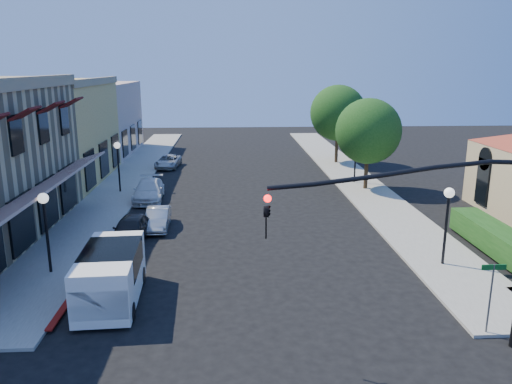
{
  "coord_description": "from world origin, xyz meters",
  "views": [
    {
      "loc": [
        -0.84,
        -12.13,
        8.61
      ],
      "look_at": [
        0.42,
        11.53,
        2.6
      ],
      "focal_mm": 35.0,
      "sensor_mm": 36.0,
      "label": 1
    }
  ],
  "objects_px": {
    "signal_mast_arm": "(459,224)",
    "street_name_sign": "(491,288)",
    "parked_car_c": "(149,190)",
    "parked_car_a": "(131,229)",
    "lamppost_left_near": "(45,213)",
    "parked_car_d": "(168,161)",
    "white_van": "(110,273)",
    "lamppost_left_far": "(118,154)",
    "lamppost_right_far": "(356,148)",
    "street_tree_b": "(338,113)",
    "parked_car_b": "(158,219)",
    "lamppost_right_near": "(448,207)",
    "street_tree_a": "(368,131)"
  },
  "relations": [
    {
      "from": "lamppost_right_near",
      "to": "lamppost_right_far",
      "type": "relative_size",
      "value": 1.0
    },
    {
      "from": "street_name_sign",
      "to": "white_van",
      "type": "xyz_separation_m",
      "value": [
        -12.81,
        3.02,
        -0.52
      ]
    },
    {
      "from": "signal_mast_arm",
      "to": "parked_car_d",
      "type": "relative_size",
      "value": 2.04
    },
    {
      "from": "street_tree_b",
      "to": "lamppost_left_near",
      "type": "relative_size",
      "value": 1.97
    },
    {
      "from": "signal_mast_arm",
      "to": "parked_car_c",
      "type": "xyz_separation_m",
      "value": [
        -12.06,
        18.5,
        -3.43
      ]
    },
    {
      "from": "street_tree_b",
      "to": "street_name_sign",
      "type": "xyz_separation_m",
      "value": [
        -1.3,
        -29.8,
        -2.85
      ]
    },
    {
      "from": "signal_mast_arm",
      "to": "lamppost_left_far",
      "type": "distance_m",
      "value": 25.07
    },
    {
      "from": "lamppost_right_far",
      "to": "white_van",
      "type": "xyz_separation_m",
      "value": [
        -13.81,
        -18.78,
        -1.56
      ]
    },
    {
      "from": "white_van",
      "to": "street_tree_b",
      "type": "bearing_deg",
      "value": 62.22
    },
    {
      "from": "street_name_sign",
      "to": "lamppost_right_far",
      "type": "bearing_deg",
      "value": 87.37
    },
    {
      "from": "lamppost_right_far",
      "to": "parked_car_d",
      "type": "xyz_separation_m",
      "value": [
        -14.7,
        6.82,
        -2.19
      ]
    },
    {
      "from": "street_name_sign",
      "to": "lamppost_left_far",
      "type": "height_order",
      "value": "lamppost_left_far"
    },
    {
      "from": "white_van",
      "to": "parked_car_c",
      "type": "xyz_separation_m",
      "value": [
        -0.89,
        14.78,
        -0.52
      ]
    },
    {
      "from": "white_van",
      "to": "parked_car_a",
      "type": "bearing_deg",
      "value": 94.65
    },
    {
      "from": "signal_mast_arm",
      "to": "parked_car_c",
      "type": "height_order",
      "value": "signal_mast_arm"
    },
    {
      "from": "parked_car_a",
      "to": "parked_car_c",
      "type": "distance_m",
      "value": 8.01
    },
    {
      "from": "lamppost_left_far",
      "to": "street_name_sign",
      "type": "bearing_deg",
      "value": -51.06
    },
    {
      "from": "street_tree_a",
      "to": "parked_car_d",
      "type": "relative_size",
      "value": 1.65
    },
    {
      "from": "street_tree_b",
      "to": "lamppost_right_far",
      "type": "distance_m",
      "value": 8.21
    },
    {
      "from": "signal_mast_arm",
      "to": "parked_car_b",
      "type": "relative_size",
      "value": 2.36
    },
    {
      "from": "lamppost_left_near",
      "to": "lamppost_left_far",
      "type": "xyz_separation_m",
      "value": [
        0.0,
        14.0,
        0.0
      ]
    },
    {
      "from": "parked_car_a",
      "to": "parked_car_c",
      "type": "height_order",
      "value": "parked_car_c"
    },
    {
      "from": "lamppost_left_near",
      "to": "parked_car_d",
      "type": "relative_size",
      "value": 0.91
    },
    {
      "from": "parked_car_b",
      "to": "parked_car_d",
      "type": "height_order",
      "value": "parked_car_b"
    },
    {
      "from": "signal_mast_arm",
      "to": "parked_car_c",
      "type": "bearing_deg",
      "value": 123.09
    },
    {
      "from": "signal_mast_arm",
      "to": "street_name_sign",
      "type": "xyz_separation_m",
      "value": [
        1.64,
        0.7,
        -2.39
      ]
    },
    {
      "from": "parked_car_a",
      "to": "parked_car_d",
      "type": "bearing_deg",
      "value": 96.82
    },
    {
      "from": "street_name_sign",
      "to": "lamppost_left_far",
      "type": "bearing_deg",
      "value": 128.94
    },
    {
      "from": "lamppost_left_near",
      "to": "lamppost_right_far",
      "type": "xyz_separation_m",
      "value": [
        17.0,
        16.0,
        0.0
      ]
    },
    {
      "from": "street_tree_b",
      "to": "signal_mast_arm",
      "type": "height_order",
      "value": "street_tree_b"
    },
    {
      "from": "street_tree_b",
      "to": "lamppost_left_far",
      "type": "distance_m",
      "value": 20.06
    },
    {
      "from": "street_tree_a",
      "to": "lamppost_right_far",
      "type": "distance_m",
      "value": 2.49
    },
    {
      "from": "lamppost_right_far",
      "to": "parked_car_c",
      "type": "distance_m",
      "value": 15.38
    },
    {
      "from": "street_tree_a",
      "to": "street_tree_b",
      "type": "distance_m",
      "value": 10.01
    },
    {
      "from": "lamppost_left_far",
      "to": "lamppost_right_far",
      "type": "distance_m",
      "value": 17.12
    },
    {
      "from": "street_name_sign",
      "to": "lamppost_right_far",
      "type": "distance_m",
      "value": 21.85
    },
    {
      "from": "parked_car_b",
      "to": "parked_car_c",
      "type": "relative_size",
      "value": 0.75
    },
    {
      "from": "signal_mast_arm",
      "to": "lamppost_right_near",
      "type": "bearing_deg",
      "value": 67.88
    },
    {
      "from": "street_tree_b",
      "to": "white_van",
      "type": "height_order",
      "value": "street_tree_b"
    },
    {
      "from": "lamppost_right_near",
      "to": "parked_car_a",
      "type": "relative_size",
      "value": 0.93
    },
    {
      "from": "street_tree_a",
      "to": "parked_car_a",
      "type": "xyz_separation_m",
      "value": [
        -14.66,
        -10.0,
        -3.54
      ]
    },
    {
      "from": "signal_mast_arm",
      "to": "street_name_sign",
      "type": "distance_m",
      "value": 2.98
    },
    {
      "from": "signal_mast_arm",
      "to": "lamppost_right_far",
      "type": "xyz_separation_m",
      "value": [
        2.64,
        22.5,
        -1.35
      ]
    },
    {
      "from": "street_tree_a",
      "to": "parked_car_b",
      "type": "distance_m",
      "value": 16.2
    },
    {
      "from": "signal_mast_arm",
      "to": "parked_car_a",
      "type": "distance_m",
      "value": 16.11
    },
    {
      "from": "street_tree_a",
      "to": "white_van",
      "type": "relative_size",
      "value": 1.39
    },
    {
      "from": "lamppost_left_far",
      "to": "lamppost_right_near",
      "type": "distance_m",
      "value": 22.02
    },
    {
      "from": "lamppost_left_far",
      "to": "lamppost_right_near",
      "type": "xyz_separation_m",
      "value": [
        17.0,
        -14.0,
        0.0
      ]
    },
    {
      "from": "lamppost_left_near",
      "to": "lamppost_left_far",
      "type": "height_order",
      "value": "same"
    },
    {
      "from": "lamppost_left_near",
      "to": "parked_car_b",
      "type": "xyz_separation_m",
      "value": [
        3.7,
        5.99,
        -2.18
      ]
    }
  ]
}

